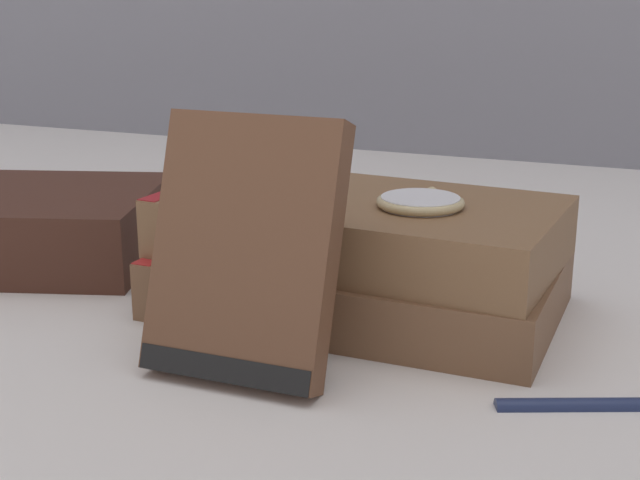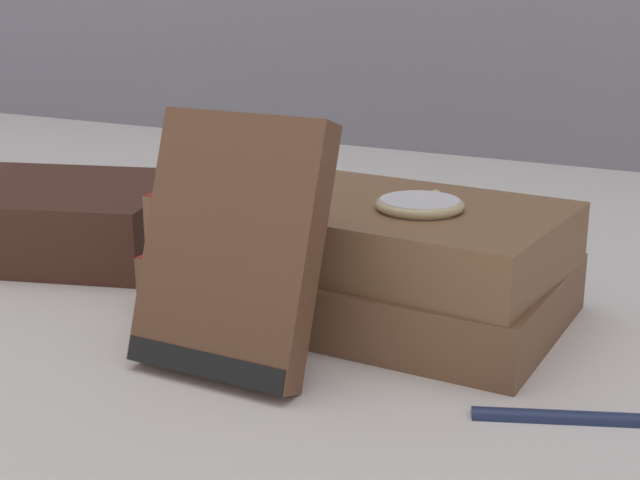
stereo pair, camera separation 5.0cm
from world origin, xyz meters
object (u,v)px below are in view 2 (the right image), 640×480
Objects in this scene: book_side_left at (3,215)px; fountain_pen at (640,414)px; book_flat_bottom at (354,282)px; book_leaning_front at (230,256)px; pocket_watch at (420,205)px; book_flat_top at (355,227)px.

book_side_left is 1.97× the size of fountain_pen.
book_leaning_front is at bearing -98.68° from book_flat_bottom.
book_side_left is at bearing -177.86° from book_flat_bottom.
pocket_watch is at bearing 132.34° from fountain_pen.
book_leaning_front is 0.20m from fountain_pen.
book_leaning_front is (0.26, -0.10, 0.03)m from book_side_left.
book_leaning_front reaches higher than fountain_pen.
book_flat_top is 1.83× the size of book_leaning_front.
book_leaning_front is (-0.02, -0.10, 0.04)m from book_flat_bottom.
pocket_watch is at bearing -7.20° from book_flat_top.
book_leaning_front is 0.91× the size of fountain_pen.
fountain_pen is at bearing 9.98° from book_leaning_front.
pocket_watch is (0.06, 0.09, 0.01)m from book_leaning_front.
book_side_left is at bearing -174.95° from book_flat_top.
book_side_left is (-0.28, -0.01, -0.03)m from book_flat_top.
fountain_pen is (0.45, -0.06, -0.02)m from book_side_left.
book_flat_top is 1.66× the size of fountain_pen.
book_side_left is 2.16× the size of book_leaning_front.
pocket_watch is at bearing -18.37° from book_side_left.
book_flat_top is 0.84× the size of book_side_left.
pocket_watch reaches higher than book_flat_bottom.
book_flat_bottom is 4.44× the size of pocket_watch.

